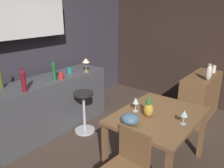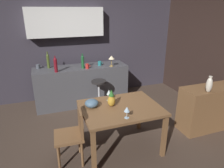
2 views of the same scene
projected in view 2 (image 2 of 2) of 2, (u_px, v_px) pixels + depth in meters
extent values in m
plane|color=#47382D|center=(106.00, 138.00, 3.54)|extent=(9.00, 9.00, 0.00)
cube|color=#38333D|center=(79.00, 45.00, 4.94)|extent=(5.20, 0.10, 2.60)
cube|color=white|center=(65.00, 22.00, 4.54)|extent=(1.70, 0.32, 0.64)
cube|color=#33231E|center=(218.00, 52.00, 4.15)|extent=(0.10, 4.40, 2.60)
cube|color=brown|center=(121.00, 108.00, 3.06)|extent=(1.19, 0.91, 0.04)
cube|color=brown|center=(81.00, 122.00, 3.37)|extent=(0.06, 0.06, 0.70)
cube|color=brown|center=(139.00, 112.00, 3.71)|extent=(0.06, 0.06, 0.70)
cube|color=brown|center=(94.00, 153.00, 2.66)|extent=(0.06, 0.06, 0.70)
cube|color=brown|center=(164.00, 136.00, 3.00)|extent=(0.06, 0.06, 0.70)
cube|color=#4C4C51|center=(82.00, 85.00, 4.71)|extent=(2.10, 0.60, 0.90)
cube|color=brown|center=(209.00, 108.00, 3.73)|extent=(1.10, 0.44, 0.82)
cube|color=brown|center=(69.00, 136.00, 2.86)|extent=(0.43, 0.43, 0.04)
cube|color=brown|center=(80.00, 122.00, 2.83)|extent=(0.05, 0.38, 0.40)
cylinder|color=brown|center=(59.00, 159.00, 2.75)|extent=(0.04, 0.04, 0.42)
cylinder|color=brown|center=(58.00, 144.00, 3.04)|extent=(0.04, 0.04, 0.42)
cylinder|color=brown|center=(82.00, 154.00, 2.83)|extent=(0.04, 0.04, 0.42)
cylinder|color=brown|center=(79.00, 141.00, 3.12)|extent=(0.04, 0.04, 0.42)
cylinder|color=#262323|center=(99.00, 82.00, 4.26)|extent=(0.32, 0.32, 0.04)
cylinder|color=silver|center=(99.00, 96.00, 4.38)|extent=(0.04, 0.04, 0.67)
cylinder|color=silver|center=(99.00, 110.00, 4.49)|extent=(0.34, 0.34, 0.03)
cylinder|color=silver|center=(109.00, 100.00, 3.26)|extent=(0.07, 0.07, 0.00)
cylinder|color=silver|center=(109.00, 97.00, 3.24)|extent=(0.01, 0.01, 0.10)
cone|color=silver|center=(109.00, 92.00, 3.21)|extent=(0.08, 0.08, 0.08)
cylinder|color=silver|center=(127.00, 118.00, 2.74)|extent=(0.07, 0.07, 0.00)
cylinder|color=silver|center=(127.00, 115.00, 2.72)|extent=(0.01, 0.01, 0.09)
cone|color=silver|center=(127.00, 109.00, 2.69)|extent=(0.08, 0.08, 0.07)
ellipsoid|color=gold|center=(111.00, 101.00, 3.04)|extent=(0.12, 0.12, 0.17)
cone|color=#2D6B28|center=(111.00, 93.00, 3.00)|extent=(0.08, 0.08, 0.10)
ellipsoid|color=slate|center=(92.00, 103.00, 3.02)|extent=(0.21, 0.21, 0.12)
cylinder|color=#1E592D|center=(83.00, 63.00, 4.39)|extent=(0.06, 0.06, 0.25)
sphere|color=#1E592D|center=(82.00, 57.00, 4.35)|extent=(0.06, 0.06, 0.06)
cylinder|color=#1E592D|center=(82.00, 55.00, 4.33)|extent=(0.03, 0.03, 0.06)
cylinder|color=maroon|center=(56.00, 66.00, 4.12)|extent=(0.07, 0.07, 0.27)
sphere|color=maroon|center=(55.00, 60.00, 4.07)|extent=(0.07, 0.07, 0.07)
cylinder|color=maroon|center=(55.00, 57.00, 4.06)|extent=(0.02, 0.02, 0.05)
cylinder|color=#475623|center=(48.00, 62.00, 4.41)|extent=(0.06, 0.06, 0.28)
sphere|color=#475623|center=(47.00, 56.00, 4.36)|extent=(0.06, 0.06, 0.06)
cylinder|color=#475623|center=(47.00, 53.00, 4.34)|extent=(0.03, 0.03, 0.07)
cylinder|color=teal|center=(100.00, 63.00, 4.65)|extent=(0.08, 0.08, 0.10)
torus|color=teal|center=(102.00, 63.00, 4.66)|extent=(0.05, 0.01, 0.05)
cylinder|color=red|center=(87.00, 66.00, 4.39)|extent=(0.07, 0.07, 0.11)
torus|color=red|center=(89.00, 66.00, 4.41)|extent=(0.05, 0.01, 0.05)
cylinder|color=#515660|center=(38.00, 66.00, 4.40)|extent=(0.08, 0.08, 0.09)
torus|color=#515660|center=(41.00, 66.00, 4.41)|extent=(0.05, 0.01, 0.05)
cylinder|color=#A58447|center=(112.00, 66.00, 4.57)|extent=(0.08, 0.08, 0.02)
cylinder|color=#A58447|center=(112.00, 62.00, 4.54)|extent=(0.02, 0.02, 0.15)
cone|color=beige|center=(112.00, 57.00, 4.50)|extent=(0.14, 0.14, 0.08)
ellipsoid|color=beige|center=(209.00, 85.00, 3.32)|extent=(0.10, 0.10, 0.27)
cylinder|color=beige|center=(211.00, 77.00, 3.27)|extent=(0.06, 0.06, 0.02)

